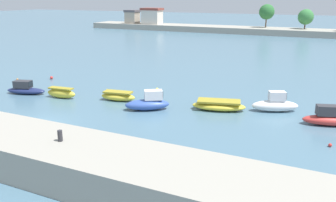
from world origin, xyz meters
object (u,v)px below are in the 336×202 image
at_px(moored_boat_3, 148,103).
at_px(mooring_buoy_2, 51,78).
at_px(mooring_bollard, 60,136).
at_px(moored_boat_0, 25,89).
at_px(moored_boat_5, 275,104).
at_px(moored_boat_4, 219,105).
at_px(mooring_buoy_0, 157,89).
at_px(moored_boat_1, 61,93).
at_px(moored_boat_2, 118,96).
at_px(mooring_buoy_1, 17,79).
at_px(moored_boat_6, 330,118).
at_px(mooring_buoy_3, 330,145).

relative_size(moored_boat_3, mooring_buoy_2, 10.99).
xyz_separation_m(mooring_bollard, mooring_buoy_2, (-19.19, 19.63, -2.31)).
xyz_separation_m(moored_boat_0, mooring_buoy_2, (-2.55, 6.86, -0.35)).
bearing_deg(mooring_bollard, moored_boat_5, 61.56).
distance_m(moored_boat_4, mooring_buoy_0, 9.52).
bearing_deg(moored_boat_0, moored_boat_1, -11.05).
xyz_separation_m(moored_boat_2, mooring_buoy_1, (-17.07, 2.17, -0.34)).
bearing_deg(mooring_buoy_2, moored_boat_6, -5.28).
height_order(mooring_bollard, moored_boat_4, mooring_bollard).
height_order(moored_boat_0, moored_boat_5, moored_boat_5).
relative_size(moored_boat_0, moored_boat_6, 0.97).
bearing_deg(mooring_buoy_2, moored_boat_2, -18.88).
distance_m(moored_boat_2, moored_boat_3, 4.63).
distance_m(moored_boat_1, moored_boat_2, 6.39).
height_order(moored_boat_2, moored_boat_5, moored_boat_5).
xyz_separation_m(moored_boat_5, mooring_buoy_3, (5.08, -6.86, -0.56)).
bearing_deg(moored_boat_2, mooring_bollard, -78.49).
bearing_deg(mooring_buoy_0, moored_boat_6, -11.59).
bearing_deg(mooring_buoy_3, moored_boat_4, 154.13).
xyz_separation_m(moored_boat_2, mooring_buoy_3, (20.72, -3.48, -0.34)).
xyz_separation_m(moored_boat_5, mooring_buoy_0, (-13.70, 1.90, -0.50)).
bearing_deg(mooring_buoy_0, moored_boat_5, -7.89).
bearing_deg(mooring_buoy_2, mooring_buoy_1, -145.40).
relative_size(moored_boat_1, moored_boat_3, 0.79).
height_order(moored_boat_6, mooring_buoy_3, moored_boat_6).
bearing_deg(mooring_bollard, mooring_buoy_2, 134.35).
relative_size(moored_boat_4, mooring_buoy_1, 21.33).
relative_size(moored_boat_6, mooring_buoy_3, 18.44).
bearing_deg(moored_boat_1, mooring_bollard, -54.10).
xyz_separation_m(moored_boat_0, moored_boat_5, (26.61, 5.62, 0.14)).
distance_m(moored_boat_4, mooring_buoy_3, 11.21).
height_order(mooring_buoy_0, mooring_buoy_2, mooring_buoy_2).
distance_m(moored_boat_6, mooring_buoy_0, 18.97).
relative_size(moored_boat_0, mooring_buoy_1, 18.53).
height_order(moored_boat_5, mooring_buoy_0, moored_boat_5).
xyz_separation_m(moored_boat_4, mooring_buoy_2, (-24.15, 3.21, -0.26)).
distance_m(moored_boat_2, mooring_buoy_3, 21.01).
relative_size(moored_boat_6, mooring_buoy_1, 19.10).
distance_m(mooring_bollard, moored_boat_2, 16.18).
xyz_separation_m(moored_boat_0, moored_boat_6, (31.49, 3.72, 0.07)).
relative_size(moored_boat_3, moored_boat_5, 0.97).
relative_size(mooring_bollard, mooring_buoy_1, 2.72).
relative_size(moored_boat_3, mooring_buoy_1, 17.57).
bearing_deg(mooring_buoy_0, moored_boat_2, -110.25).
bearing_deg(moored_boat_2, moored_boat_3, -26.93).
xyz_separation_m(moored_boat_1, moored_boat_6, (26.65, 3.28, 0.07)).
xyz_separation_m(moored_boat_2, moored_boat_4, (10.64, 1.41, -0.01)).
xyz_separation_m(mooring_buoy_2, mooring_buoy_3, (34.23, -8.10, -0.07)).
bearing_deg(moored_boat_1, moored_boat_5, 7.51).
distance_m(moored_boat_2, mooring_buoy_0, 5.64).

